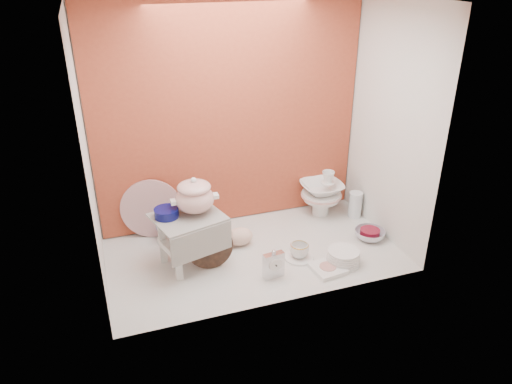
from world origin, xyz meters
The scene contains 17 objects.
ground centered at (0.00, 0.00, 0.00)m, with size 1.80×1.80×0.00m, color silver.
niche_shell centered at (0.00, 0.18, 0.93)m, with size 1.86×1.03×1.53m.
step_stool centered at (-0.40, 0.03, 0.16)m, with size 0.39×0.33×0.33m, color silver, non-canonical shape.
soup_tureen centered at (-0.35, 0.05, 0.44)m, with size 0.27×0.27×0.23m, color white, non-canonical shape.
cobalt_bowl centered at (-0.52, 0.06, 0.35)m, with size 0.14×0.14×0.05m, color #0A0D4E.
floral_platter centered at (-0.57, 0.43, 0.20)m, with size 0.40×0.05×0.40m, color silver, non-canonical shape.
blue_white_vase centered at (-0.44, 0.37, 0.12)m, with size 0.23×0.23×0.24m, color white.
lacquer_tray centered at (-0.29, -0.05, 0.14)m, with size 0.28×0.06×0.28m, color black, non-canonical shape.
mantel_clock centered at (0.03, -0.27, 0.09)m, with size 0.12×0.04×0.18m, color silver.
plush_pig centered at (-0.05, 0.13, 0.06)m, with size 0.22×0.15×0.13m, color beige.
teacup_saucer centered at (0.25, -0.14, 0.01)m, with size 0.18×0.18×0.01m, color white.
gold_rim_teacup centered at (0.25, -0.14, 0.06)m, with size 0.12×0.12×0.09m, color white.
lattice_dish centered at (0.36, -0.32, 0.01)m, with size 0.18×0.18×0.03m, color white.
dinner_plate_stack centered at (0.48, -0.27, 0.04)m, with size 0.21×0.21×0.09m, color white.
crystal_bowl centered at (0.78, -0.08, 0.03)m, with size 0.20×0.20×0.06m, color silver.
clear_glass_vase centered at (0.84, 0.23, 0.09)m, with size 0.09×0.09×0.19m, color silver.
porcelain_tower centered at (0.62, 0.34, 0.17)m, with size 0.29×0.29×0.34m, color white, non-canonical shape.
Camera 1 is at (-0.83, -2.45, 1.70)m, focal length 34.08 mm.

